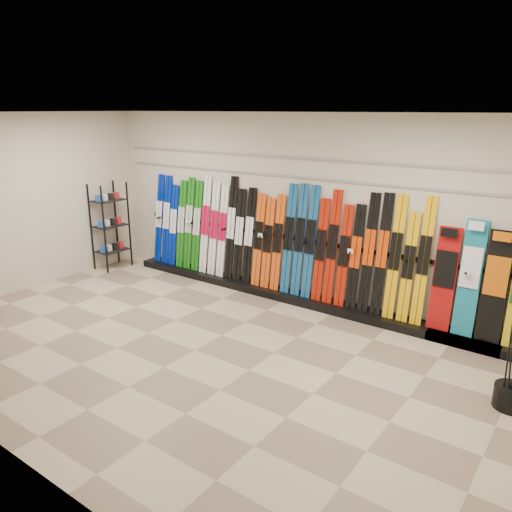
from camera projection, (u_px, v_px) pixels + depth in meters
The scene contains 11 objects.
floor at pixel (195, 350), 6.55m from camera, with size 8.00×8.00×0.00m, color #856F5C.
back_wall at pixel (297, 208), 8.07m from camera, with size 8.00×8.00×0.00m, color beige.
left_wall at pixel (15, 205), 8.37m from camera, with size 5.00×5.00×0.00m, color beige.
ceiling at pixel (186, 113), 5.70m from camera, with size 8.00×8.00×0.00m, color silver.
ski_rack_base at pixel (299, 298), 8.18m from camera, with size 8.00×0.40×0.12m, color black.
skis at pixel (269, 238), 8.35m from camera, with size 5.38×0.27×1.81m.
snowboards at pixel (481, 285), 6.50m from camera, with size 1.26×0.24×1.56m.
accessory_rack at pixel (110, 226), 9.74m from camera, with size 0.40×0.60×1.69m, color black.
pole_bin at pixel (511, 397), 5.27m from camera, with size 0.35×0.35×0.25m, color black.
slatwall_rail_0 at pixel (297, 177), 7.91m from camera, with size 7.60×0.02×0.03m, color gray.
slatwall_rail_1 at pixel (297, 158), 7.82m from camera, with size 7.60×0.02×0.03m, color gray.
Camera 1 is at (4.12, -4.33, 3.06)m, focal length 35.00 mm.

